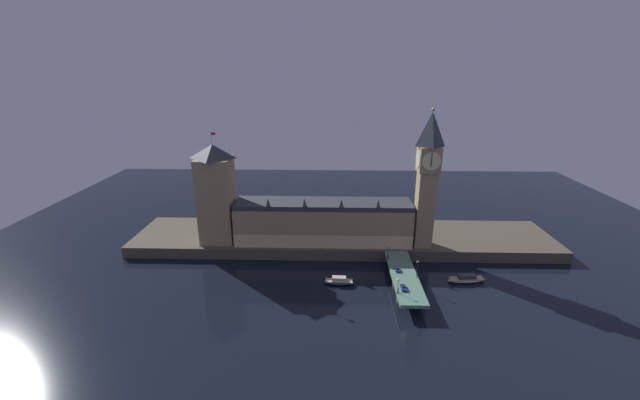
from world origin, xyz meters
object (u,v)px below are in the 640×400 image
Objects in this scene: car_northbound_lead at (397,269)px; car_northbound_trail at (403,287)px; pedestrian_mid_walk at (417,276)px; pedestrian_near_rail at (398,290)px; boat_upstream at (339,281)px; clock_tower at (427,176)px; pedestrian_far_rail at (388,257)px; street_lamp_mid at (417,266)px; street_lamp_near at (398,284)px; street_lamp_far at (388,250)px; victoria_tower at (216,194)px; boat_downstream at (466,279)px.

car_northbound_trail is at bearing -90.00° from car_northbound_lead.
car_northbound_lead is 9.48m from pedestrian_mid_walk.
pedestrian_near_rail is 28.15m from boat_upstream.
clock_tower is 42.29m from pedestrian_far_rail.
pedestrian_near_rail is 0.27× the size of street_lamp_mid.
pedestrian_near_rail is at bearing 68.51° from street_lamp_near.
victoria_tower is at bearing 166.60° from street_lamp_far.
pedestrian_near_rail reaches higher than car_northbound_lead.
clock_tower is 4.93× the size of boat_upstream.
boat_upstream is at bearing 146.69° from pedestrian_near_rail.
boat_downstream is (33.46, 18.86, -5.54)m from pedestrian_near_rail.
car_northbound_lead is at bearing -78.47° from pedestrian_far_rail.
clock_tower is at bearing 74.94° from pedestrian_mid_walk.
clock_tower is 9.91× the size of street_lamp_mid.
victoria_tower is at bearing 177.77° from clock_tower.
street_lamp_mid is (-8.52, -30.66, -31.36)m from clock_tower.
street_lamp_mid is at bearing 80.92° from pedestrian_mid_walk.
pedestrian_mid_walk is 33.46m from boat_upstream.
pedestrian_far_rail is (-9.70, 17.96, -0.11)m from pedestrian_mid_walk.
clock_tower reaches higher than pedestrian_far_rail.
clock_tower reaches higher than car_northbound_trail.
victoria_tower is 88.39m from street_lamp_far.
boat_downstream is (14.84, -25.50, -40.19)m from clock_tower.
victoria_tower is 99.89m from pedestrian_near_rail.
clock_tower is 17.49× the size of car_northbound_lead.
victoria_tower reaches higher than car_northbound_lead.
clock_tower is at bearing 35.01° from boat_upstream.
victoria_tower is at bearing 165.91° from boat_downstream.
street_lamp_near is (-0.40, -1.02, 2.98)m from pedestrian_near_rail.
boat_upstream is (-32.77, 3.96, -5.46)m from pedestrian_mid_walk.
street_lamp_near is at bearing -98.78° from car_northbound_lead.
car_northbound_trail is 0.34× the size of boat_upstream.
clock_tower reaches higher than boat_downstream.
victoria_tower is 75.40m from boat_upstream.
street_lamp_far is at bearing 164.23° from boat_downstream.
pedestrian_near_rail is at bearing -126.39° from street_lamp_mid.
car_northbound_lead is (-16.20, -27.09, -34.95)m from clock_tower.
car_northbound_trail is 29.06m from boat_upstream.
victoria_tower is 100.97m from car_northbound_trail.
pedestrian_near_rail is (-2.42, -2.23, 0.29)m from car_northbound_trail.
pedestrian_mid_walk is 0.13× the size of boat_upstream.
boat_upstream is at bearing -176.25° from boat_downstream.
street_lamp_far is (-10.10, 17.22, 3.56)m from pedestrian_mid_walk.
street_lamp_near reaches higher than boat_downstream.
pedestrian_far_rail is 3.76m from street_lamp_far.
pedestrian_mid_walk is (7.27, 8.97, 0.26)m from car_northbound_trail.
street_lamp_mid reaches higher than boat_upstream.
car_northbound_trail is at bearing 42.56° from pedestrian_near_rail.
car_northbound_lead is at bearing 90.00° from car_northbound_trail.
car_northbound_trail is 3.30m from pedestrian_near_rail.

